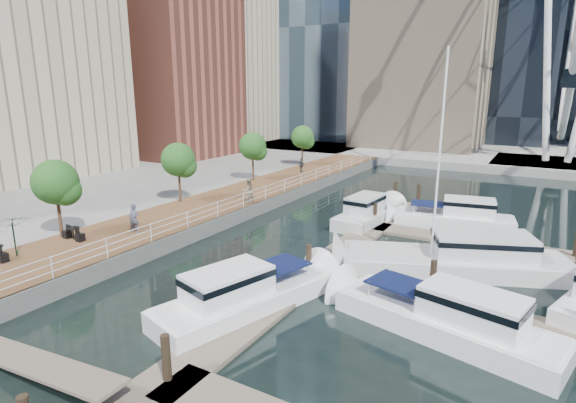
{
  "coord_description": "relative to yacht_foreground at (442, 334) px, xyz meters",
  "views": [
    {
      "loc": [
        12.9,
        -11.18,
        9.41
      ],
      "look_at": [
        -0.1,
        11.23,
        3.0
      ],
      "focal_mm": 28.0,
      "sensor_mm": 36.0,
      "label": 1
    }
  ],
  "objects": [
    {
      "name": "floating_docks",
      "position": [
        -2.19,
        4.17,
        0.49
      ],
      "size": [
        16.0,
        34.0,
        2.6
      ],
      "color": "#6D6051",
      "rests_on": "ground"
    },
    {
      "name": "pedestrian_far",
      "position": [
        -19.62,
        24.41,
        1.75
      ],
      "size": [
        0.95,
        0.62,
        1.5
      ],
      "primitive_type": "imported",
      "rotation": [
        0.0,
        0.0,
        2.82
      ],
      "color": "#343C41",
      "rests_on": "boardwalk"
    },
    {
      "name": "pier",
      "position": [
        3.84,
        46.19,
        0.5
      ],
      "size": [
        14.0,
        12.0,
        1.0
      ],
      "primitive_type": "cube",
      "color": "gray",
      "rests_on": "ground"
    },
    {
      "name": "moored_yachts",
      "position": [
        -1.24,
        5.35,
        0.0
      ],
      "size": [
        19.79,
        36.18,
        11.5
      ],
      "color": "silver",
      "rests_on": "ground"
    },
    {
      "name": "pedestrian_mid",
      "position": [
        -16.66,
        10.42,
        1.97
      ],
      "size": [
        1.1,
        1.18,
        1.94
      ],
      "primitive_type": "imported",
      "rotation": [
        0.0,
        0.0,
        -2.09
      ],
      "color": "gray",
      "rests_on": "boardwalk"
    },
    {
      "name": "land_far",
      "position": [
        -10.16,
        96.19,
        0.5
      ],
      "size": [
        200.0,
        114.0,
        1.0
      ],
      "primitive_type": "cube",
      "color": "gray",
      "rests_on": "ground"
    },
    {
      "name": "ground",
      "position": [
        -10.16,
        -5.81,
        0.0
      ],
      "size": [
        520.0,
        520.0,
        0.0
      ],
      "primitive_type": "plane",
      "color": "black",
      "rests_on": "ground"
    },
    {
      "name": "boardwalk",
      "position": [
        -19.16,
        9.19,
        0.5
      ],
      "size": [
        6.0,
        60.0,
        1.0
      ],
      "primitive_type": "cube",
      "color": "brown",
      "rests_on": "ground"
    },
    {
      "name": "yacht_foreground",
      "position": [
        0.0,
        0.0,
        0.0
      ],
      "size": [
        9.95,
        4.7,
        2.15
      ],
      "primitive_type": null,
      "rotation": [
        0.0,
        0.0,
        1.34
      ],
      "color": "white",
      "rests_on": "ground"
    },
    {
      "name": "land_inland",
      "position": [
        -46.16,
        9.19,
        0.5
      ],
      "size": [
        48.0,
        90.0,
        1.0
      ],
      "primitive_type": "cube",
      "color": "gray",
      "rests_on": "ground"
    },
    {
      "name": "seawall",
      "position": [
        -16.16,
        9.19,
        0.5
      ],
      "size": [
        0.25,
        60.0,
        1.0
      ],
      "primitive_type": "cube",
      "color": "#595954",
      "rests_on": "ground"
    },
    {
      "name": "midrise_condos",
      "position": [
        -43.73,
        21.01,
        13.42
      ],
      "size": [
        19.0,
        67.0,
        28.0
      ],
      "color": "#BCAD8E",
      "rests_on": "ground"
    },
    {
      "name": "railing",
      "position": [
        -16.26,
        9.19,
        1.52
      ],
      "size": [
        0.1,
        60.0,
        1.05
      ],
      "primitive_type": null,
      "color": "white",
      "rests_on": "boardwalk"
    },
    {
      "name": "street_trees",
      "position": [
        -21.56,
        8.19,
        4.29
      ],
      "size": [
        2.6,
        42.6,
        4.6
      ],
      "color": "#3F2B1C",
      "rests_on": "ground"
    },
    {
      "name": "pedestrian_near",
      "position": [
        -18.44,
        0.92,
        1.89
      ],
      "size": [
        0.74,
        0.58,
        1.78
      ],
      "primitive_type": "imported",
      "rotation": [
        0.0,
        0.0,
        0.27
      ],
      "color": "#474B5E",
      "rests_on": "boardwalk"
    }
  ]
}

